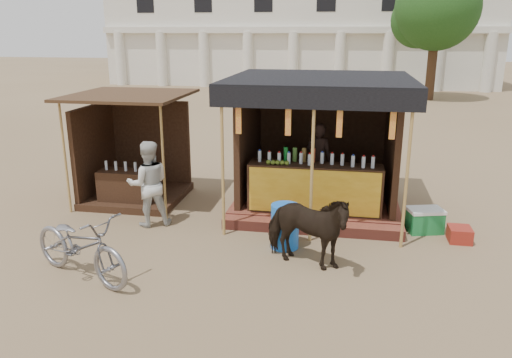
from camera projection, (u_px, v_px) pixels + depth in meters
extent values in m
plane|color=#846B4C|center=(238.00, 275.00, 7.76)|extent=(120.00, 120.00, 0.00)
cube|color=brown|center=(317.00, 200.00, 10.86)|extent=(3.40, 2.80, 0.22)
cube|color=brown|center=(311.00, 227.00, 9.40)|extent=(3.40, 0.35, 0.20)
cube|color=#3B2415|center=(315.00, 188.00, 9.80)|extent=(2.60, 0.55, 0.95)
cube|color=gold|center=(314.00, 192.00, 9.53)|extent=(2.50, 0.02, 0.88)
cube|color=#3B2415|center=(322.00, 128.00, 11.65)|extent=(3.00, 0.12, 2.50)
cube|color=#3B2415|center=(249.00, 137.00, 10.73)|extent=(0.12, 2.50, 2.50)
cube|color=#3B2415|center=(392.00, 142.00, 10.22)|extent=(0.12, 2.50, 2.50)
cube|color=black|center=(321.00, 78.00, 9.92)|extent=(3.60, 3.60, 0.06)
cube|color=black|center=(314.00, 99.00, 8.29)|extent=(3.60, 0.06, 0.36)
cylinder|color=tan|center=(223.00, 163.00, 8.93)|extent=(0.06, 0.06, 2.75)
cylinder|color=tan|center=(312.00, 168.00, 8.66)|extent=(0.06, 0.06, 2.75)
cylinder|color=tan|center=(407.00, 172.00, 8.39)|extent=(0.06, 0.06, 2.75)
cube|color=red|center=(238.00, 118.00, 8.64)|extent=(0.10, 0.02, 0.55)
cube|color=red|center=(288.00, 120.00, 8.50)|extent=(0.10, 0.02, 0.55)
cube|color=red|center=(340.00, 121.00, 8.35)|extent=(0.10, 0.02, 0.55)
cube|color=red|center=(393.00, 123.00, 8.20)|extent=(0.10, 0.02, 0.55)
imported|color=black|center=(319.00, 159.00, 10.70)|extent=(0.66, 0.52, 1.57)
cube|color=#3B2415|center=(138.00, 196.00, 11.27)|extent=(2.00, 2.00, 0.15)
cube|color=#3B2415|center=(151.00, 145.00, 11.88)|extent=(1.90, 0.10, 2.10)
cube|color=#3B2415|center=(95.00, 152.00, 11.15)|extent=(0.10, 1.90, 2.10)
cube|color=#472D19|center=(129.00, 95.00, 10.52)|extent=(2.40, 2.40, 0.06)
cylinder|color=tan|center=(65.00, 158.00, 10.14)|extent=(0.05, 0.05, 2.35)
cylinder|color=tan|center=(163.00, 162.00, 9.78)|extent=(0.05, 0.05, 2.35)
cube|color=#3B2415|center=(128.00, 189.00, 10.70)|extent=(1.20, 0.50, 0.80)
imported|color=black|center=(306.00, 229.00, 7.90)|extent=(1.64, 1.13, 1.27)
imported|color=gray|center=(80.00, 245.00, 7.55)|extent=(2.16, 1.49, 1.08)
imported|color=beige|center=(149.00, 184.00, 9.56)|extent=(1.01, 0.92, 1.67)
cylinder|color=blue|center=(285.00, 226.00, 8.68)|extent=(0.61, 0.61, 0.78)
cube|color=maroon|center=(460.00, 234.00, 8.99)|extent=(0.39, 0.42, 0.27)
cube|color=#1B7D39|center=(424.00, 222.00, 9.40)|extent=(0.71, 0.57, 0.40)
cube|color=white|center=(426.00, 210.00, 9.33)|extent=(0.73, 0.59, 0.06)
cube|color=silver|center=(299.00, 26.00, 35.25)|extent=(26.00, 7.00, 8.00)
cube|color=silver|center=(294.00, 30.00, 31.94)|extent=(26.00, 0.50, 0.40)
cylinder|color=silver|center=(121.00, 59.00, 34.52)|extent=(0.70, 0.70, 3.60)
cylinder|color=silver|center=(162.00, 59.00, 34.01)|extent=(0.70, 0.70, 3.60)
cylinder|color=silver|center=(204.00, 59.00, 33.50)|extent=(0.70, 0.70, 3.60)
cylinder|color=silver|center=(248.00, 60.00, 32.99)|extent=(0.70, 0.70, 3.60)
cylinder|color=silver|center=(293.00, 60.00, 32.48)|extent=(0.70, 0.70, 3.60)
cylinder|color=silver|center=(340.00, 61.00, 31.98)|extent=(0.70, 0.70, 3.60)
cylinder|color=silver|center=(388.00, 61.00, 31.47)|extent=(0.70, 0.70, 3.60)
cylinder|color=silver|center=(437.00, 62.00, 30.96)|extent=(0.70, 0.70, 3.60)
cylinder|color=silver|center=(489.00, 62.00, 30.45)|extent=(0.70, 0.70, 3.60)
cylinder|color=#382314|center=(432.00, 63.00, 26.92)|extent=(0.50, 0.50, 4.00)
sphere|color=#234D1A|center=(437.00, 8.00, 26.12)|extent=(4.40, 4.40, 4.40)
sphere|color=#234D1A|center=(419.00, 20.00, 26.99)|extent=(2.99, 2.99, 2.99)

